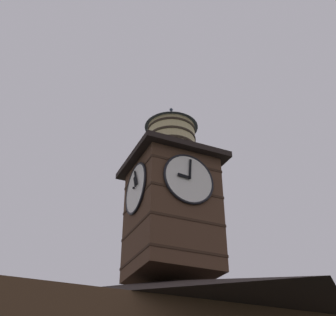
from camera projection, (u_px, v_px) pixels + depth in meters
name	position (u px, v px, depth m)	size (l,w,h in m)	color
clock_tower	(171.00, 195.00, 17.76)	(3.75, 3.75, 7.94)	#4C3323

